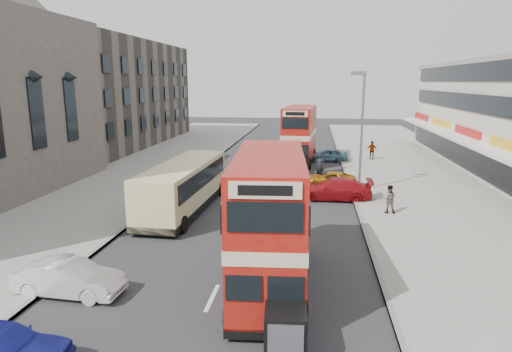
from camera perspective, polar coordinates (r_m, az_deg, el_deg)
The scene contains 18 objects.
ground at distance 14.55m, azimuth -7.56°, elevation -18.97°, with size 160.00×160.00×0.00m, color #28282B.
road_surface at distance 33.04m, azimuth 1.34°, elevation -0.94°, with size 12.00×90.00×0.01m, color #28282B.
pavement_right at distance 33.96m, azimuth 21.91°, elevation -1.35°, with size 12.00×90.00×0.15m, color gray.
pavement_left at distance 36.28m, azimuth -17.87°, elevation -0.23°, with size 12.00×90.00×0.15m, color gray.
kerb_left at distance 34.19m, azimuth -8.88°, elevation -0.51°, with size 0.20×90.00×0.16m, color gray.
kerb_right at distance 32.96m, azimuth 11.94°, elevation -1.11°, with size 0.20×90.00×0.16m, color gray.
brick_terrace at distance 56.10m, azimuth -19.81°, elevation 9.94°, with size 14.00×28.00×12.00m, color #66594C.
street_lamp at distance 30.29m, azimuth 13.42°, elevation 6.70°, with size 1.00×0.20×8.12m.
bus_main at distance 15.95m, azimuth 1.73°, elevation -5.96°, with size 2.97×8.82×4.82m.
bus_second at distance 41.02m, azimuth 5.65°, elevation 5.33°, with size 3.06×9.28×5.03m.
coach at distance 26.11m, azimuth -9.31°, elevation -1.15°, with size 2.93×10.03×2.64m.
car_left_front at distance 17.42m, azimuth -22.98°, elevation -12.06°, with size 1.35×3.88×1.28m, color silver.
car_right_a at distance 28.78m, azimuth 9.99°, elevation -1.68°, with size 1.97×4.85×1.41m, color maroon.
car_right_b at distance 32.36m, azimuth 9.45°, elevation -0.42°, with size 1.77×3.84×1.07m, color #BB7912.
car_right_c at distance 42.43m, azimuth 9.34°, elevation 2.69°, with size 1.48×3.67×1.25m, color teal.
pedestrian_near at distance 26.11m, azimuth 16.79°, elevation -2.84°, with size 0.61×0.41×1.64m, color gray.
pedestrian_far at distance 43.71m, azimuth 14.73°, elevation 3.25°, with size 1.02×0.43×1.75m, color gray.
cyclist at distance 33.50m, azimuth 8.23°, elevation 0.43°, with size 0.82×1.77×2.18m.
Camera 1 is at (3.39, -12.00, 7.50)m, focal length 30.96 mm.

